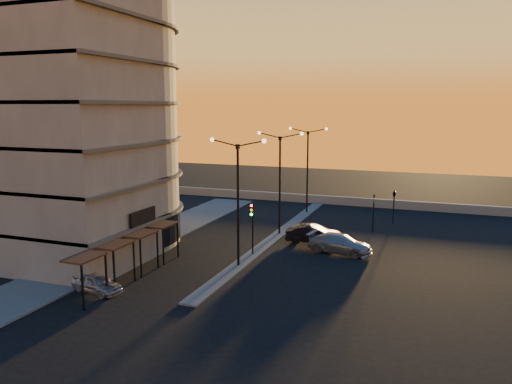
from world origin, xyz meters
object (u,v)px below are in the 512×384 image
(streetlamp_mid, at_px, (280,175))
(traffic_light_main, at_px, (252,220))
(car_hatchback, at_px, (97,283))
(car_sedan, at_px, (313,234))
(car_wagon, at_px, (340,244))

(streetlamp_mid, xyz_separation_m, traffic_light_main, (0.00, -7.13, -2.70))
(streetlamp_mid, distance_m, traffic_light_main, 7.62)
(streetlamp_mid, relative_size, car_hatchback, 2.63)
(traffic_light_main, height_order, car_sedan, traffic_light_main)
(car_hatchback, distance_m, car_wagon, 19.10)
(car_sedan, xyz_separation_m, car_wagon, (2.75, -2.17, -0.02))
(car_hatchback, height_order, car_sedan, car_sedan)
(traffic_light_main, relative_size, car_wagon, 0.81)
(streetlamp_mid, height_order, car_hatchback, streetlamp_mid)
(streetlamp_mid, bearing_deg, car_hatchback, -109.89)
(car_hatchback, xyz_separation_m, car_wagon, (12.89, 14.10, 0.14))
(traffic_light_main, distance_m, car_sedan, 6.86)
(car_wagon, bearing_deg, traffic_light_main, 126.12)
(traffic_light_main, relative_size, car_hatchback, 1.18)
(streetlamp_mid, height_order, car_sedan, streetlamp_mid)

